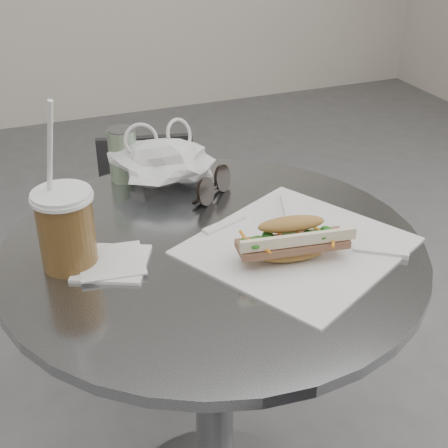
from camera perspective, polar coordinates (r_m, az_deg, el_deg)
name	(u,v)px	position (r m, az deg, el deg)	size (l,w,h in m)	color
cafe_table	(214,361)	(1.28, -0.92, -12.40)	(0.76, 0.76, 0.74)	slate
chair_far	(153,267)	(1.87, -6.47, -3.97)	(0.35, 0.38, 0.66)	#303033
sandwich_paper	(297,246)	(1.12, 6.74, -1.99)	(0.34, 0.32, 0.00)	white
banh_mi	(292,240)	(1.06, 6.22, -1.46)	(0.24, 0.12, 0.08)	#AF7B42
iced_coffee	(66,228)	(1.06, -14.26, -0.32)	(0.10, 0.10, 0.30)	brown
sunglasses	(213,187)	(1.27, -1.01, 3.41)	(0.11, 0.10, 0.06)	black
plastic_bag	(164,164)	(1.31, -5.51, 5.45)	(0.20, 0.15, 0.10)	silver
napkin_stack	(112,263)	(1.08, -10.22, -3.49)	(0.16, 0.16, 0.01)	white
drink_can	(123,155)	(1.35, -9.23, 6.28)	(0.06, 0.06, 0.12)	#568950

